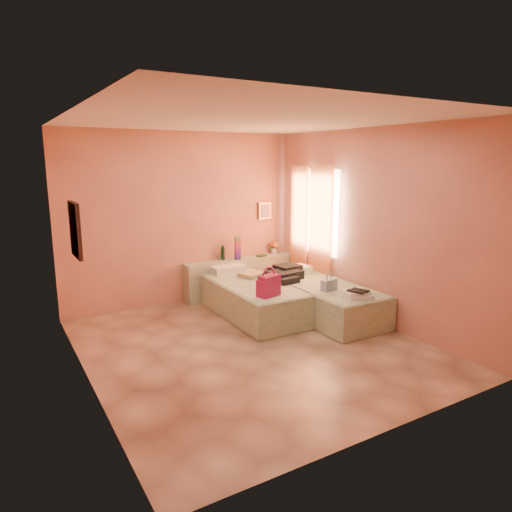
{
  "coord_description": "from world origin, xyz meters",
  "views": [
    {
      "loc": [
        -2.77,
        -4.76,
        2.32
      ],
      "look_at": [
        0.56,
        0.85,
        0.97
      ],
      "focal_mm": 32.0,
      "sensor_mm": 36.0,
      "label": 1
    }
  ],
  "objects": [
    {
      "name": "bed_right",
      "position": [
        1.5,
        0.43,
        0.25
      ],
      "size": [
        0.92,
        2.01,
        0.5
      ],
      "primitive_type": "cube",
      "rotation": [
        0.0,
        0.0,
        -0.01
      ],
      "color": "#B7C9A2",
      "rests_on": "ground"
    },
    {
      "name": "headboard_ledge",
      "position": [
        0.98,
        2.1,
        0.33
      ],
      "size": [
        2.05,
        0.3,
        0.65
      ],
      "primitive_type": "cube",
      "color": "#ABB796",
      "rests_on": "ground"
    },
    {
      "name": "sandal_pair",
      "position": [
        1.44,
        -0.38,
        0.61
      ],
      "size": [
        0.24,
        0.28,
        0.02
      ],
      "primitive_type": "cube",
      "rotation": [
        0.0,
        0.0,
        0.34
      ],
      "color": "black",
      "rests_on": "towel_stack"
    },
    {
      "name": "clothes_pile",
      "position": [
        1.22,
        1.01,
        0.58
      ],
      "size": [
        0.65,
        0.65,
        0.17
      ],
      "primitive_type": "cube",
      "rotation": [
        0.0,
        0.0,
        0.17
      ],
      "color": "black",
      "rests_on": "bed_right"
    },
    {
      "name": "bed_left",
      "position": [
        0.6,
        1.05,
        0.25
      ],
      "size": [
        0.92,
        2.01,
        0.5
      ],
      "primitive_type": "cube",
      "rotation": [
        0.0,
        0.0,
        -0.01
      ],
      "color": "#B7C9A2",
      "rests_on": "ground"
    },
    {
      "name": "towel_stack",
      "position": [
        1.47,
        -0.33,
        0.55
      ],
      "size": [
        0.42,
        0.38,
        0.1
      ],
      "primitive_type": "cube",
      "rotation": [
        0.0,
        0.0,
        -0.27
      ],
      "color": "white",
      "rests_on": "bed_right"
    },
    {
      "name": "blue_handbag",
      "position": [
        1.37,
        0.15,
        0.58
      ],
      "size": [
        0.27,
        0.16,
        0.16
      ],
      "primitive_type": "cube",
      "rotation": [
        0.0,
        0.0,
        0.2
      ],
      "color": "#3C5991",
      "rests_on": "bed_right"
    },
    {
      "name": "small_dish",
      "position": [
        0.64,
        2.18,
        0.66
      ],
      "size": [
        0.12,
        0.12,
        0.03
      ],
      "primitive_type": "cylinder",
      "rotation": [
        0.0,
        0.0,
        -0.11
      ],
      "color": "#4D8E66",
      "rests_on": "headboard_ledge"
    },
    {
      "name": "khaki_garment",
      "position": [
        0.82,
        1.4,
        0.53
      ],
      "size": [
        0.47,
        0.42,
        0.07
      ],
      "primitive_type": "cube",
      "rotation": [
        0.0,
        0.0,
        0.31
      ],
      "color": "tan",
      "rests_on": "bed_left"
    },
    {
      "name": "rainbow_box",
      "position": [
        0.9,
        2.06,
        0.85
      ],
      "size": [
        0.1,
        0.1,
        0.4
      ],
      "primitive_type": "cube",
      "rotation": [
        0.0,
        0.0,
        -0.17
      ],
      "color": "#A9144C",
      "rests_on": "headboard_ledge"
    },
    {
      "name": "water_bottle",
      "position": [
        0.66,
        2.15,
        0.77
      ],
      "size": [
        0.09,
        0.09,
        0.24
      ],
      "primitive_type": "cylinder",
      "rotation": [
        0.0,
        0.0,
        0.35
      ],
      "color": "#153A21",
      "rests_on": "headboard_ledge"
    },
    {
      "name": "magenta_handbag",
      "position": [
        0.47,
        0.35,
        0.65
      ],
      "size": [
        0.35,
        0.26,
        0.3
      ],
      "primitive_type": "cube",
      "rotation": [
        0.0,
        0.0,
        0.26
      ],
      "color": "#A9144C",
      "rests_on": "bed_left"
    },
    {
      "name": "room_walls",
      "position": [
        0.21,
        0.57,
        1.79
      ],
      "size": [
        4.02,
        4.51,
        2.81
      ],
      "color": "tan",
      "rests_on": "ground"
    },
    {
      "name": "ground",
      "position": [
        0.0,
        0.0,
        0.0
      ],
      "size": [
        4.5,
        4.5,
        0.0
      ],
      "primitive_type": "plane",
      "color": "tan",
      "rests_on": "ground"
    },
    {
      "name": "flower_vase",
      "position": [
        1.72,
        2.16,
        0.78
      ],
      "size": [
        0.23,
        0.23,
        0.27
      ],
      "primitive_type": "cube",
      "rotation": [
        0.0,
        0.0,
        -0.13
      ],
      "color": "silver",
      "rests_on": "headboard_ledge"
    },
    {
      "name": "green_book",
      "position": [
        1.39,
        2.07,
        0.66
      ],
      "size": [
        0.19,
        0.15,
        0.03
      ],
      "primitive_type": "cube",
      "rotation": [
        0.0,
        0.0,
        0.15
      ],
      "color": "#244428",
      "rests_on": "headboard_ledge"
    }
  ]
}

